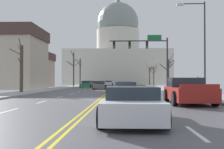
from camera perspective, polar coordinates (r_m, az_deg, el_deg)
ground at (r=21.34m, az=-2.17°, el=-4.76°), size 20.00×180.00×0.20m
signal_gantry at (r=39.27m, az=6.92°, el=4.85°), size 7.91×0.41×7.35m
street_lamp_right at (r=24.39m, az=17.18°, el=6.64°), size 2.31×0.24×7.57m
capitol_building at (r=96.26m, az=1.19°, el=4.04°), size 33.56×20.05×29.76m
sedan_near_00 at (r=35.82m, az=2.50°, el=-2.41°), size 2.14×4.72×1.20m
sedan_near_01 at (r=29.12m, az=2.70°, el=-2.72°), size 2.11×4.27×1.19m
sedan_near_02 at (r=23.16m, az=2.73°, el=-3.07°), size 2.04×4.45×1.23m
pickup_truck_near_03 at (r=17.55m, az=14.79°, el=-3.31°), size 2.42×5.38×1.52m
sedan_near_04 at (r=9.54m, az=4.04°, el=-6.06°), size 2.09×4.61×1.16m
sedan_oncoming_00 at (r=44.04m, az=-2.44°, el=-2.14°), size 1.99×4.61×1.24m
sedan_oncoming_01 at (r=52.47m, az=-5.08°, el=-1.97°), size 2.09×4.28×1.25m
sedan_oncoming_02 at (r=61.12m, az=-4.03°, el=-1.88°), size 2.08×4.28×1.19m
sedan_oncoming_03 at (r=74.05m, az=-0.67°, el=-1.73°), size 2.10×4.70×1.21m
flank_building_00 at (r=48.18m, az=-20.83°, el=3.02°), size 12.32×10.26×9.46m
flank_building_01 at (r=57.50m, az=-17.16°, el=0.93°), size 10.35×9.49×6.67m
bare_tree_00 at (r=45.39m, az=11.13°, el=0.56°), size 2.34×1.63×5.51m
bare_tree_01 at (r=31.43m, az=-17.53°, el=1.43°), size 1.67×2.41×5.44m
bare_tree_02 at (r=75.05m, az=7.48°, el=-0.08°), size 2.22×1.67×5.63m
bare_tree_03 at (r=65.60m, az=-6.36°, el=0.69°), size 1.80×2.11×6.16m
bare_tree_04 at (r=65.02m, az=8.28°, el=-0.08°), size 1.76×1.31×4.94m
bare_tree_05 at (r=56.32m, az=-7.64°, el=1.19°), size 2.61×1.99×7.19m
pedestrian_00 at (r=29.40m, az=16.59°, el=-1.71°), size 0.35×0.34×1.64m
bicycle_parked at (r=25.85m, az=16.29°, el=-3.04°), size 0.12×1.77×0.85m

